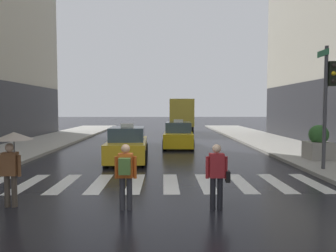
# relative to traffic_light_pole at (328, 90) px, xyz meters

# --- Properties ---
(ground_plane) EXTENTS (160.00, 160.00, 0.00)m
(ground_plane) POSITION_rel_traffic_light_pole_xyz_m (-6.78, -4.71, -3.26)
(ground_plane) COLOR black
(crosswalk_markings) EXTENTS (11.30, 2.80, 0.01)m
(crosswalk_markings) POSITION_rel_traffic_light_pole_xyz_m (-6.78, -1.71, -3.25)
(crosswalk_markings) COLOR silver
(crosswalk_markings) RESTS_ON ground
(traffic_light_pole) EXTENTS (0.44, 0.84, 4.80)m
(traffic_light_pole) POSITION_rel_traffic_light_pole_xyz_m (0.00, 0.00, 0.00)
(traffic_light_pole) COLOR #47474C
(traffic_light_pole) RESTS_ON curb_right
(taxi_lead) EXTENTS (2.05, 4.59, 1.80)m
(taxi_lead) POSITION_rel_traffic_light_pole_xyz_m (-8.18, 2.99, -2.53)
(taxi_lead) COLOR gold
(taxi_lead) RESTS_ON ground
(taxi_second) EXTENTS (2.09, 4.61, 1.80)m
(taxi_second) POSITION_rel_traffic_light_pole_xyz_m (-5.45, 8.13, -2.53)
(taxi_second) COLOR yellow
(taxi_second) RESTS_ON ground
(box_truck) EXTENTS (2.46, 7.60, 3.35)m
(box_truck) POSITION_rel_traffic_light_pole_xyz_m (-4.67, 18.88, -1.41)
(box_truck) COLOR #2D2D2D
(box_truck) RESTS_ON ground
(pedestrian_with_umbrella) EXTENTS (0.96, 0.96, 1.94)m
(pedestrian_with_umbrella) POSITION_rel_traffic_light_pole_xyz_m (-10.29, -4.17, -1.74)
(pedestrian_with_umbrella) COLOR #473D33
(pedestrian_with_umbrella) RESTS_ON ground
(pedestrian_with_backpack) EXTENTS (0.55, 0.43, 1.65)m
(pedestrian_with_backpack) POSITION_rel_traffic_light_pole_xyz_m (-7.37, -4.48, -2.29)
(pedestrian_with_backpack) COLOR #333338
(pedestrian_with_backpack) RESTS_ON ground
(pedestrian_with_handbag) EXTENTS (0.60, 0.24, 1.65)m
(pedestrian_with_handbag) POSITION_rel_traffic_light_pole_xyz_m (-5.09, -4.47, -2.32)
(pedestrian_with_handbag) COLOR black
(pedestrian_with_handbag) RESTS_ON ground
(planter_near_corner) EXTENTS (1.10, 1.10, 1.60)m
(planter_near_corner) POSITION_rel_traffic_light_pole_xyz_m (0.85, 2.35, -2.38)
(planter_near_corner) COLOR #A8A399
(planter_near_corner) RESTS_ON curb_right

